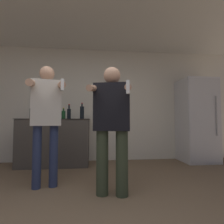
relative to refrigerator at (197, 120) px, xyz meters
The scene contains 11 objects.
wall_back 2.51m from the refrigerator, behind, with size 7.00×0.06×2.55m.
ceiling_slab 3.14m from the refrigerator, 157.15° to the right, with size 7.00×3.24×0.05m.
refrigerator is the anchor object (origin of this frame).
counter 3.10m from the refrigerator, behind, with size 1.39×0.67×0.94m.
bottle_dark_rum 3.52m from the refrigerator, behind, with size 0.07×0.07×0.31m.
bottle_tall_gin 2.79m from the refrigerator, behind, with size 0.08×0.08×0.31m.
bottle_red_label 3.42m from the refrigerator, behind, with size 0.06×0.06×0.29m.
bottle_short_whiskey 2.90m from the refrigerator, behind, with size 0.08×0.08×0.23m.
bottle_green_wine 2.53m from the refrigerator, behind, with size 0.08×0.08×0.34m.
person_woman_foreground 2.59m from the refrigerator, 142.69° to the right, with size 0.55×0.53×1.55m.
person_man_side 3.18m from the refrigerator, 157.02° to the right, with size 0.53×0.56×1.64m.
Camera 1 is at (0.18, -1.29, 0.88)m, focal length 28.00 mm.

